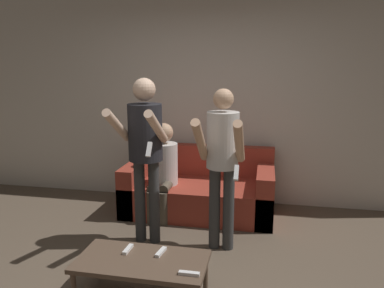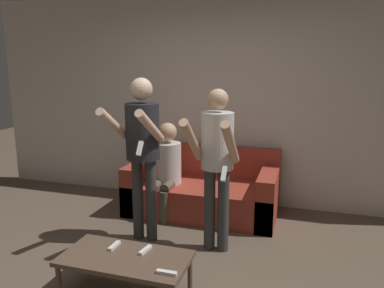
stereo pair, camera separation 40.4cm
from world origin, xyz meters
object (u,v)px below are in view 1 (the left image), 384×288
Objects in this scene: person_standing_right at (222,154)px; coffee_table at (142,263)px; person_seated at (163,167)px; remote_near at (189,274)px; person_standing_left at (145,142)px; remote_mid at (128,249)px; couch at (199,191)px; remote_far at (161,252)px.

person_standing_right is 1.26m from coffee_table.
person_seated reaches higher than remote_near.
person_standing_left reaches higher than remote_mid.
remote_near is at bearing -58.51° from person_standing_left.
remote_near is 0.61m from remote_mid.
person_seated is 7.44× the size of remote_mid.
person_standing_right is 1.25m from remote_near.
coffee_table is 6.63× the size of remote_mid.
person_seated reaches higher than couch.
person_standing_right reaches higher than person_seated.
person_standing_right is at bearing -42.63° from person_seated.
remote_near is at bearing -24.44° from remote_mid.
couch is 1.78m from remote_mid.
person_standing_left is 1.23m from coffee_table.
person_standing_right is 1.10m from remote_far.
remote_near is at bearing -19.63° from coffee_table.
remote_near is at bearing -95.02° from person_standing_right.
person_standing_left is (-0.38, -0.92, 0.79)m from couch.
person_seated is at bearing 137.37° from person_standing_right.
remote_near is (0.67, -1.09, -0.70)m from person_standing_left.
person_standing_right is at bearing 52.20° from remote_mid.
person_standing_left is 1.67× the size of coffee_table.
coffee_table is 6.51× the size of remote_far.
remote_mid is at bearing 155.56° from remote_near.
remote_mid is at bearing -98.54° from couch.
remote_far is (0.01, -1.75, 0.09)m from couch.
coffee_table is at bearing -74.16° from person_standing_left.
remote_far is (0.41, -1.55, -0.25)m from person_seated.
person_standing_right is 1.58× the size of coffee_table.
remote_mid is (0.12, -0.84, -0.70)m from person_standing_left.
remote_mid is (-0.65, -0.83, -0.62)m from person_standing_right.
person_seated is at bearing 91.76° from person_standing_left.
remote_far is (-0.28, 0.26, 0.00)m from remote_near.
person_seated is 1.58m from remote_mid.
couch is at bearing 90.19° from remote_far.
remote_near and remote_mid have the same top height.
person_standing_left reaches higher than person_seated.
remote_far reaches higher than coffee_table.
person_standing_left is at bearing 97.92° from remote_mid.
remote_near is at bearing -81.89° from couch.
person_seated is at bearing 95.10° from remote_mid.
person_seated is (-0.02, 0.72, -0.44)m from person_standing_left.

